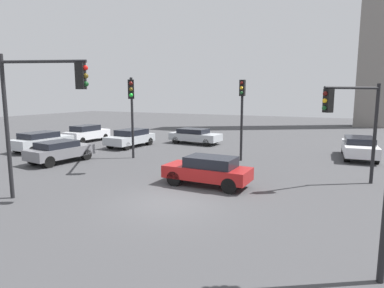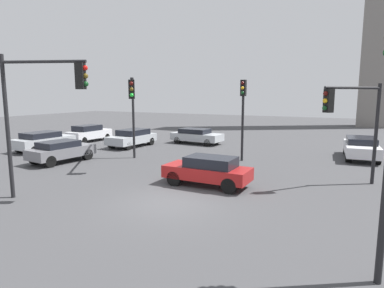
# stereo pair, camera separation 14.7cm
# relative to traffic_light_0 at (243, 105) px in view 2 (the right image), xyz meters

# --- Properties ---
(ground_plane) EXTENTS (105.82, 105.82, 0.00)m
(ground_plane) POSITION_rel_traffic_light_0_xyz_m (0.10, -9.13, -3.57)
(ground_plane) COLOR #424244
(traffic_light_0) EXTENTS (0.32, 0.46, 5.11)m
(traffic_light_0) POSITION_rel_traffic_light_0_xyz_m (0.00, 0.00, 0.00)
(traffic_light_0) COLOR black
(traffic_light_0) RESTS_ON ground_plane
(traffic_light_1) EXTENTS (2.28, 2.65, 4.72)m
(traffic_light_1) POSITION_rel_traffic_light_0_xyz_m (6.26, -3.71, -0.18)
(traffic_light_1) COLOR black
(traffic_light_1) RESTS_ON ground_plane
(traffic_light_2) EXTENTS (3.34, 1.39, 5.78)m
(traffic_light_2) POSITION_rel_traffic_light_0_xyz_m (-4.67, -11.00, 0.51)
(traffic_light_2) COLOR black
(traffic_light_2) RESTS_ON ground_plane
(traffic_light_4) EXTENTS (2.76, 3.73, 5.30)m
(traffic_light_4) POSITION_rel_traffic_light_0_xyz_m (-5.52, -3.99, 0.26)
(traffic_light_4) COLOR black
(traffic_light_4) RESTS_ON ground_plane
(car_0) EXTENTS (2.29, 4.80, 1.40)m
(car_0) POSITION_rel_traffic_light_0_xyz_m (6.83, 4.22, -2.81)
(car_0) COLOR silver
(car_0) RESTS_ON ground_plane
(car_1) EXTENTS (2.20, 4.49, 1.42)m
(car_1) POSITION_rel_traffic_light_0_xyz_m (-14.67, -3.01, -2.81)
(car_1) COLOR #ADB2B7
(car_1) RESTS_ON ground_plane
(car_2) EXTENTS (4.47, 2.12, 1.29)m
(car_2) POSITION_rel_traffic_light_0_xyz_m (-5.79, 5.27, -2.87)
(car_2) COLOR #ADB2B7
(car_2) RESTS_ON ground_plane
(car_4) EXTENTS (2.17, 4.36, 1.40)m
(car_4) POSITION_rel_traffic_light_0_xyz_m (-9.79, 1.52, -2.82)
(car_4) COLOR #ADB2B7
(car_4) RESTS_ON ground_plane
(car_5) EXTENTS (1.81, 4.17, 1.48)m
(car_5) POSITION_rel_traffic_light_0_xyz_m (-15.04, 2.13, -2.80)
(car_5) COLOR silver
(car_5) RESTS_ON ground_plane
(car_7) EXTENTS (2.21, 4.16, 1.36)m
(car_7) POSITION_rel_traffic_light_0_xyz_m (-9.99, -5.51, -2.83)
(car_7) COLOR slate
(car_7) RESTS_ON ground_plane
(car_8) EXTENTS (4.03, 1.67, 1.40)m
(car_8) POSITION_rel_traffic_light_0_xyz_m (0.43, -6.34, -2.82)
(car_8) COLOR maroon
(car_8) RESTS_ON ground_plane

